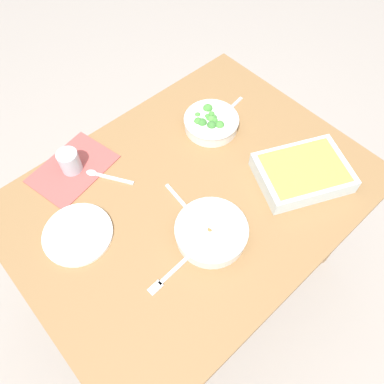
# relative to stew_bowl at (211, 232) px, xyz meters

# --- Properties ---
(ground_plane) EXTENTS (6.00, 6.00, 0.00)m
(ground_plane) POSITION_rel_stew_bowl_xyz_m (-0.07, -0.16, -0.77)
(ground_plane) COLOR #9E9389
(dining_table) EXTENTS (1.20, 0.90, 0.74)m
(dining_table) POSITION_rel_stew_bowl_xyz_m (-0.07, -0.16, -0.12)
(dining_table) COLOR olive
(dining_table) RESTS_ON ground_plane
(placemat) EXTENTS (0.32, 0.25, 0.00)m
(placemat) POSITION_rel_stew_bowl_xyz_m (0.18, -0.52, -0.03)
(placemat) COLOR #B24C47
(placemat) RESTS_ON dining_table
(stew_bowl) EXTENTS (0.23, 0.23, 0.06)m
(stew_bowl) POSITION_rel_stew_bowl_xyz_m (0.00, 0.00, 0.00)
(stew_bowl) COLOR silver
(stew_bowl) RESTS_ON dining_table
(broccoli_bowl) EXTENTS (0.21, 0.21, 0.07)m
(broccoli_bowl) POSITION_rel_stew_bowl_xyz_m (-0.32, -0.33, -0.00)
(broccoli_bowl) COLOR silver
(broccoli_bowl) RESTS_ON dining_table
(baking_dish) EXTENTS (0.37, 0.33, 0.06)m
(baking_dish) POSITION_rel_stew_bowl_xyz_m (-0.38, 0.05, 0.00)
(baking_dish) COLOR silver
(baking_dish) RESTS_ON dining_table
(drink_cup) EXTENTS (0.07, 0.07, 0.08)m
(drink_cup) POSITION_rel_stew_bowl_xyz_m (0.18, -0.52, 0.01)
(drink_cup) COLOR #B2BCC6
(drink_cup) RESTS_ON dining_table
(side_plate) EXTENTS (0.22, 0.22, 0.01)m
(side_plate) POSITION_rel_stew_bowl_xyz_m (0.31, -0.28, -0.03)
(side_plate) COLOR white
(side_plate) RESTS_ON dining_table
(spoon_by_stew) EXTENTS (0.03, 0.18, 0.01)m
(spoon_by_stew) POSITION_rel_stew_bowl_xyz_m (-0.01, -0.13, -0.03)
(spoon_by_stew) COLOR silver
(spoon_by_stew) RESTS_ON dining_table
(spoon_by_broccoli) EXTENTS (0.18, 0.05, 0.01)m
(spoon_by_broccoli) POSITION_rel_stew_bowl_xyz_m (-0.41, -0.34, -0.03)
(spoon_by_broccoli) COLOR silver
(spoon_by_broccoli) RESTS_ON dining_table
(spoon_spare) EXTENTS (0.11, 0.16, 0.01)m
(spoon_spare) POSITION_rel_stew_bowl_xyz_m (0.12, -0.42, -0.03)
(spoon_spare) COLOR silver
(spoon_spare) RESTS_ON dining_table
(fork_on_table) EXTENTS (0.18, 0.03, 0.01)m
(fork_on_table) POSITION_rel_stew_bowl_xyz_m (0.18, 0.01, -0.03)
(fork_on_table) COLOR silver
(fork_on_table) RESTS_ON dining_table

